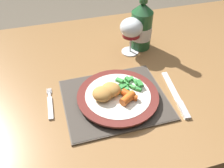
# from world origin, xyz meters

# --- Properties ---
(dining_table) EXTENTS (1.54, 0.83, 0.74)m
(dining_table) POSITION_xyz_m (0.00, 0.00, 0.65)
(dining_table) COLOR olive
(dining_table) RESTS_ON ground
(placemat) EXTENTS (0.31, 0.26, 0.01)m
(placemat) POSITION_xyz_m (-0.03, -0.14, 0.74)
(placemat) COLOR brown
(placemat) RESTS_ON dining_table
(dinner_plate) EXTENTS (0.24, 0.24, 0.02)m
(dinner_plate) POSITION_xyz_m (-0.02, -0.14, 0.76)
(dinner_plate) COLOR white
(dinner_plate) RESTS_ON placemat
(breaded_croquettes) EXTENTS (0.11, 0.09, 0.04)m
(breaded_croquettes) POSITION_xyz_m (-0.05, -0.14, 0.78)
(breaded_croquettes) COLOR #B77F3D
(breaded_croquettes) RESTS_ON dinner_plate
(green_beans_pile) EXTENTS (0.09, 0.07, 0.02)m
(green_beans_pile) POSITION_xyz_m (0.02, -0.11, 0.77)
(green_beans_pile) COLOR green
(green_beans_pile) RESTS_ON dinner_plate
(glazed_carrots) EXTENTS (0.06, 0.06, 0.02)m
(glazed_carrots) POSITION_xyz_m (0.01, -0.17, 0.78)
(glazed_carrots) COLOR orange
(glazed_carrots) RESTS_ON dinner_plate
(fork) EXTENTS (0.02, 0.13, 0.01)m
(fork) POSITION_xyz_m (-0.22, -0.11, 0.74)
(fork) COLOR silver
(fork) RESTS_ON dining_table
(table_knife) EXTENTS (0.04, 0.21, 0.01)m
(table_knife) POSITION_xyz_m (0.16, -0.18, 0.74)
(table_knife) COLOR silver
(table_knife) RESTS_ON dining_table
(wine_glass) EXTENTS (0.08, 0.08, 0.14)m
(wine_glass) POSITION_xyz_m (0.10, 0.10, 0.84)
(wine_glass) COLOR silver
(wine_glass) RESTS_ON dining_table
(bottle) EXTENTS (0.08, 0.08, 0.26)m
(bottle) POSITION_xyz_m (0.15, 0.12, 0.83)
(bottle) COLOR #23562D
(bottle) RESTS_ON dining_table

